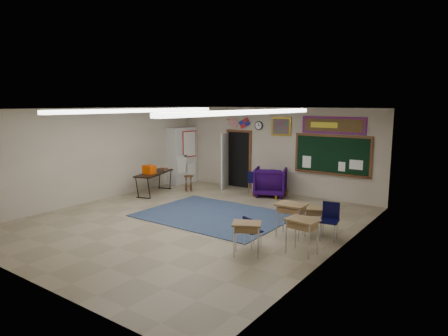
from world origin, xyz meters
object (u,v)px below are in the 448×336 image
Objects in this scene: student_desk_front_left at (291,218)px; folding_table at (154,182)px; student_desk_front_right at (312,219)px; wooden_stool at (189,183)px; wingback_armchair at (270,182)px.

folding_table reaches higher than student_desk_front_left.
student_desk_front_right is (0.30, 0.55, -0.10)m from student_desk_front_left.
folding_table is 1.22m from wooden_stool.
folding_table is at bearing 8.72° from wingback_armchair.
student_desk_front_left is at bearing 103.36° from wingback_armchair.
student_desk_front_right is 0.34× the size of folding_table.
wooden_stool is at bearing 152.28° from student_desk_front_left.
wingback_armchair is 4.06m from folding_table.
student_desk_front_right is at bearing 58.14° from student_desk_front_left.
student_desk_front_left is 1.42× the size of wooden_stool.
wingback_armchair is at bearing 13.67° from folding_table.
wooden_stool is at bearing 135.97° from student_desk_front_right.
wooden_stool is (0.76, 0.95, -0.11)m from folding_table.
student_desk_front_left is 0.43× the size of folding_table.
student_desk_front_left is 0.63m from student_desk_front_right.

